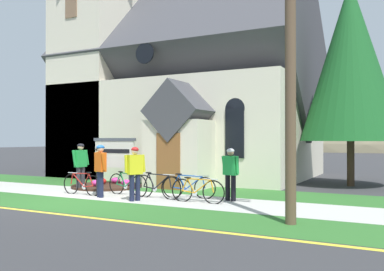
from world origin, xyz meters
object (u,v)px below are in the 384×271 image
(bicycle_yellow, at_px, (197,190))
(roadside_conifer, at_px, (350,60))
(cyclist_in_white_jersey, at_px, (231,171))
(utility_pole, at_px, (286,26))
(bicycle_red, at_px, (189,187))
(church_sign, at_px, (114,155))
(bicycle_orange, at_px, (127,184))
(bicycle_black, at_px, (157,186))
(cyclist_in_blue_jersey, at_px, (135,170))
(cyclist_in_red_jersey, at_px, (99,167))
(cyclist_in_orange_jersey, at_px, (100,167))
(cyclist_in_green_jersey, at_px, (81,163))
(bicycle_white, at_px, (82,184))

(bicycle_yellow, height_order, roadside_conifer, roadside_conifer)
(cyclist_in_white_jersey, distance_m, roadside_conifer, 7.73)
(utility_pole, bearing_deg, cyclist_in_white_jersey, 132.87)
(bicycle_red, relative_size, cyclist_in_white_jersey, 1.08)
(church_sign, distance_m, cyclist_in_white_jersey, 5.82)
(bicycle_orange, relative_size, bicycle_red, 1.03)
(bicycle_black, bearing_deg, cyclist_in_white_jersey, 13.60)
(bicycle_yellow, relative_size, cyclist_in_blue_jersey, 1.06)
(bicycle_red, distance_m, cyclist_in_red_jersey, 3.15)
(cyclist_in_white_jersey, xyz_separation_m, cyclist_in_orange_jersey, (-3.99, -1.22, 0.07))
(bicycle_orange, relative_size, bicycle_black, 0.98)
(cyclist_in_red_jersey, distance_m, cyclist_in_green_jersey, 1.65)
(cyclist_in_red_jersey, distance_m, cyclist_in_blue_jersey, 1.98)
(cyclist_in_orange_jersey, height_order, roadside_conifer, roadside_conifer)
(bicycle_orange, relative_size, cyclist_in_green_jersey, 1.04)
(church_sign, distance_m, utility_pole, 9.50)
(cyclist_in_red_jersey, xyz_separation_m, cyclist_in_green_jersey, (-1.48, 0.73, 0.09))
(bicycle_white, xyz_separation_m, cyclist_in_blue_jersey, (2.38, -0.32, 0.59))
(bicycle_red, bearing_deg, bicycle_yellow, -46.66)
(cyclist_in_blue_jersey, bearing_deg, roadside_conifer, 54.22)
(bicycle_red, relative_size, cyclist_in_green_jersey, 1.00)
(bicycle_white, xyz_separation_m, bicycle_yellow, (4.19, 0.28, -0.00))
(bicycle_white, height_order, bicycle_red, bicycle_white)
(bicycle_orange, xyz_separation_m, cyclist_in_green_jersey, (-2.39, 0.38, 0.63))
(bicycle_white, distance_m, bicycle_red, 3.65)
(cyclist_in_green_jersey, relative_size, utility_pole, 0.22)
(cyclist_in_red_jersey, height_order, cyclist_in_white_jersey, cyclist_in_white_jersey)
(cyclist_in_orange_jersey, bearing_deg, bicycle_red, 24.86)
(cyclist_in_blue_jersey, bearing_deg, bicycle_white, 172.28)
(bicycle_red, xyz_separation_m, cyclist_in_blue_jersey, (-1.14, -1.31, 0.59))
(cyclist_in_green_jersey, height_order, utility_pole, utility_pole)
(bicycle_orange, distance_m, cyclist_in_blue_jersey, 1.48)
(bicycle_black, distance_m, roadside_conifer, 9.42)
(bicycle_orange, xyz_separation_m, cyclist_in_white_jersey, (3.54, 0.39, 0.55))
(bicycle_yellow, bearing_deg, roadside_conifer, 62.75)
(bicycle_orange, height_order, cyclist_in_orange_jersey, cyclist_in_orange_jersey)
(bicycle_yellow, distance_m, cyclist_in_white_jersey, 1.19)
(bicycle_yellow, xyz_separation_m, cyclist_in_green_jersey, (-5.17, 0.73, 0.64))
(cyclist_in_blue_jersey, height_order, cyclist_in_orange_jersey, cyclist_in_orange_jersey)
(bicycle_orange, bearing_deg, bicycle_white, -155.80)
(cyclist_in_red_jersey, relative_size, cyclist_in_orange_jersey, 0.94)
(bicycle_black, xyz_separation_m, roadside_conifer, (4.98, 6.51, 4.64))
(church_sign, relative_size, cyclist_in_green_jersey, 1.12)
(bicycle_black, bearing_deg, cyclist_in_green_jersey, 171.61)
(church_sign, xyz_separation_m, utility_pole, (7.97, -4.10, 3.15))
(bicycle_orange, height_order, bicycle_yellow, bicycle_orange)
(roadside_conifer, bearing_deg, utility_pole, -92.27)
(cyclist_in_white_jersey, height_order, roadside_conifer, roadside_conifer)
(cyclist_in_blue_jersey, distance_m, cyclist_in_white_jersey, 2.89)
(church_sign, bearing_deg, cyclist_in_green_jersey, -101.72)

